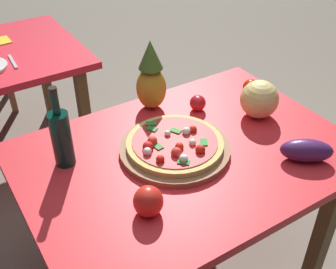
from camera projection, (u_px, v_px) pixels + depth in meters
name	position (u px, v px, depth m)	size (l,w,h in m)	color
ground_plane	(183.00, 268.00, 2.09)	(10.00, 10.00, 0.00)	gray
display_table	(187.00, 168.00, 1.70)	(1.29, 0.92, 0.73)	#543B1E
pizza_board	(175.00, 148.00, 1.65)	(0.44, 0.44, 0.03)	#8C5C3F
pizza	(174.00, 144.00, 1.63)	(0.38, 0.38, 0.06)	#CFB860
wine_bottle	(61.00, 137.00, 1.53)	(0.08, 0.08, 0.33)	#082C25
pineapple_left	(151.00, 79.00, 1.84)	(0.13, 0.13, 0.32)	gold
melon	(259.00, 99.00, 1.82)	(0.17, 0.17, 0.17)	#E6CA73
bell_pepper	(148.00, 201.00, 1.37)	(0.10, 0.10, 0.11)	red
eggplant	(307.00, 150.00, 1.59)	(0.20, 0.09, 0.09)	#482056
tomato_beside_pepper	(198.00, 103.00, 1.88)	(0.07, 0.07, 0.07)	red
tomato_at_corner	(251.00, 87.00, 2.00)	(0.07, 0.07, 0.07)	red
knife_utensil	(13.00, 62.00, 2.29)	(0.02, 0.18, 0.01)	silver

